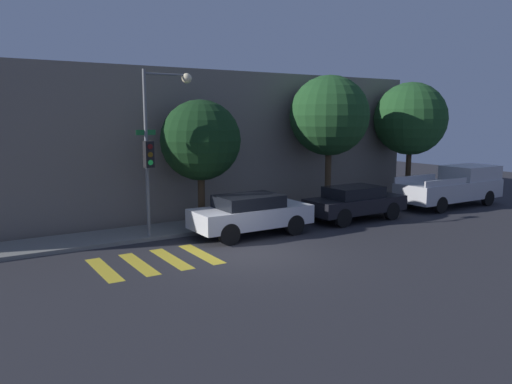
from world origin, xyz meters
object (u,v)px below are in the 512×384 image
sedan_near_corner (251,214)px  tree_midblock (329,116)px  traffic_light_pole (157,135)px  tree_near_corner (201,141)px  tree_far_end (411,119)px  pickup_truck (454,186)px  sedan_middle (355,202)px

sedan_near_corner → tree_midblock: 6.85m
sedan_near_corner → traffic_light_pole: bearing=157.3°
traffic_light_pole → tree_near_corner: traffic_light_pole is taller
sedan_near_corner → tree_far_end: size_ratio=0.73×
sedan_near_corner → pickup_truck: bearing=0.0°
tree_far_end → sedan_middle: bearing=-159.4°
sedan_near_corner → sedan_middle: (5.14, 0.00, -0.03)m
sedan_middle → pickup_truck: size_ratio=0.77×
pickup_truck → traffic_light_pole: bearing=175.1°
pickup_truck → tree_near_corner: (-12.61, 2.14, 2.44)m
sedan_middle → tree_far_end: size_ratio=0.73×
pickup_truck → tree_near_corner: tree_near_corner is taller
sedan_middle → sedan_near_corner: bearing=180.0°
sedan_near_corner → tree_midblock: bearing=21.4°
tree_far_end → traffic_light_pole: bearing=-176.4°
sedan_middle → tree_near_corner: size_ratio=0.88×
tree_near_corner → tree_far_end: 11.78m
sedan_middle → tree_near_corner: tree_near_corner is taller
pickup_truck → tree_midblock: bearing=161.0°
tree_near_corner → tree_midblock: tree_midblock is taller
traffic_light_pole → tree_far_end: 13.88m
traffic_light_pole → tree_far_end: tree_far_end is taller
sedan_near_corner → sedan_middle: bearing=0.0°
sedan_middle → tree_far_end: tree_far_end is taller
tree_near_corner → tree_midblock: 6.47m
traffic_light_pole → pickup_truck: bearing=-4.9°
sedan_middle → tree_near_corner: (-6.08, 2.14, 2.63)m
sedan_middle → pickup_truck: 6.53m
sedan_middle → tree_midblock: bearing=81.5°
traffic_light_pole → sedan_near_corner: bearing=-22.7°
tree_near_corner → sedan_near_corner: bearing=-66.2°
pickup_truck → tree_near_corner: size_ratio=1.15×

